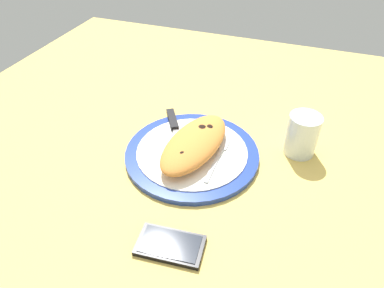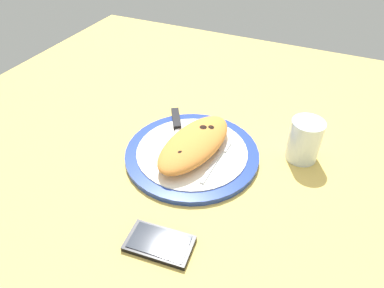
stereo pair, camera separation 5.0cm
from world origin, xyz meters
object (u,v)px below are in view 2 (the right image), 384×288
Objects in this scene: knife at (177,127)px; fork at (218,157)px; plate at (192,153)px; calzone at (194,143)px; smartphone at (159,243)px; water_glass at (304,143)px.

fork is at bearing -114.63° from knife.
knife reaches higher than plate.
smartphone is at bearing -170.36° from calzone.
plate is 2.02× the size of fork.
fork reaches higher than plate.
smartphone is (-25.37, -4.31, -3.52)cm from calzone.
water_glass is (3.93, -30.92, 2.30)cm from knife.
smartphone is 40.68cm from water_glass.
fork is (0.30, -5.86, -2.23)cm from calzone.
water_glass is (10.40, -23.84, 3.64)cm from plate.
water_glass reaches higher than plate.
calzone is 25.97cm from smartphone.
fork is at bearing -3.46° from smartphone.
fork is 14.95cm from knife.
fork is 20.25cm from water_glass.
calzone is 2.01× the size of smartphone.
calzone reaches higher than plate.
plate is at bearing 11.04° from smartphone.
knife is (6.47, 7.08, 1.34)cm from plate.
water_glass is at bearing -59.63° from fork.
plate is at bearing 113.58° from water_glass.
water_glass reaches higher than fork.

